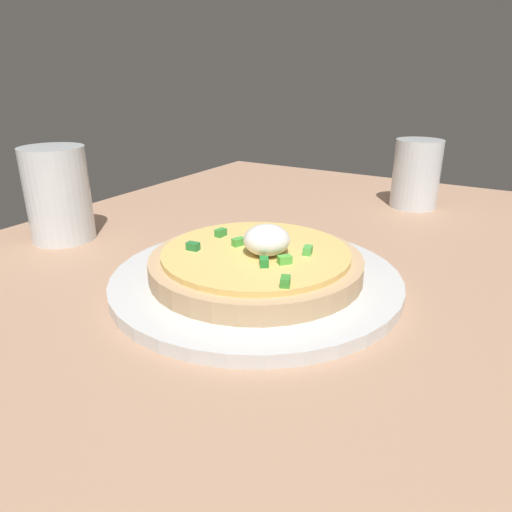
# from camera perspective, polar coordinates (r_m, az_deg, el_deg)

# --- Properties ---
(dining_table) EXTENTS (1.14, 0.74, 0.03)m
(dining_table) POSITION_cam_1_polar(r_m,az_deg,el_deg) (0.53, -1.83, -3.74)
(dining_table) COLOR tan
(dining_table) RESTS_ON ground
(plate) EXTENTS (0.30, 0.30, 0.01)m
(plate) POSITION_cam_1_polar(r_m,az_deg,el_deg) (0.49, 0.00, -2.87)
(plate) COLOR silver
(plate) RESTS_ON dining_table
(pizza) EXTENTS (0.22, 0.22, 0.06)m
(pizza) POSITION_cam_1_polar(r_m,az_deg,el_deg) (0.48, 0.07, -0.68)
(pizza) COLOR tan
(pizza) RESTS_ON plate
(cup_near) EXTENTS (0.08, 0.08, 0.12)m
(cup_near) POSITION_cam_1_polar(r_m,az_deg,el_deg) (0.66, -22.80, 6.31)
(cup_near) COLOR silver
(cup_near) RESTS_ON dining_table
(cup_far) EXTENTS (0.07, 0.07, 0.11)m
(cup_far) POSITION_cam_1_polar(r_m,az_deg,el_deg) (0.81, 18.81, 8.96)
(cup_far) COLOR silver
(cup_far) RESTS_ON dining_table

